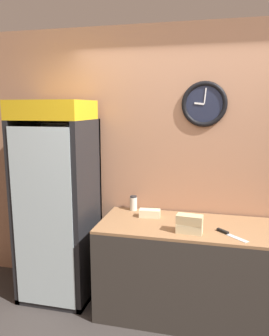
{
  "coord_description": "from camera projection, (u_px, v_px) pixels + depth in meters",
  "views": [
    {
      "loc": [
        0.13,
        -1.94,
        1.92
      ],
      "look_at": [
        -0.54,
        0.88,
        1.38
      ],
      "focal_mm": 35.0,
      "sensor_mm": 36.0,
      "label": 1
    }
  ],
  "objects": [
    {
      "name": "wall_back",
      "position": [
        198.0,
        164.0,
        3.25
      ],
      "size": [
        5.2,
        0.1,
        2.7
      ],
      "color": "#AD7A5B",
      "rests_on": "ground_plane"
    },
    {
      "name": "prep_counter",
      "position": [
        192.0,
        270.0,
        3.02
      ],
      "size": [
        1.72,
        0.73,
        0.87
      ],
      "color": "#332D28",
      "rests_on": "ground_plane"
    },
    {
      "name": "beverage_cooler",
      "position": [
        60.0,
        192.0,
        3.3
      ],
      "size": [
        0.7,
        0.65,
        1.98
      ],
      "color": "black",
      "rests_on": "ground_plane"
    },
    {
      "name": "sandwich_stack_bottom",
      "position": [
        189.0,
        228.0,
        2.75
      ],
      "size": [
        0.22,
        0.12,
        0.08
      ],
      "color": "beige",
      "rests_on": "prep_counter"
    },
    {
      "name": "sandwich_stack_middle",
      "position": [
        190.0,
        220.0,
        2.74
      ],
      "size": [
        0.23,
        0.13,
        0.08
      ],
      "color": "tan",
      "rests_on": "sandwich_stack_bottom"
    },
    {
      "name": "sandwich_flat_left",
      "position": [
        150.0,
        213.0,
        3.16
      ],
      "size": [
        0.21,
        0.11,
        0.07
      ],
      "color": "beige",
      "rests_on": "prep_counter"
    },
    {
      "name": "chefs_knife",
      "position": [
        228.0,
        233.0,
        2.73
      ],
      "size": [
        0.25,
        0.24,
        0.02
      ],
      "color": "silver",
      "rests_on": "prep_counter"
    },
    {
      "name": "condiment_jar",
      "position": [
        133.0,
        203.0,
        3.36
      ],
      "size": [
        0.08,
        0.08,
        0.15
      ],
      "color": "silver",
      "rests_on": "prep_counter"
    }
  ]
}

